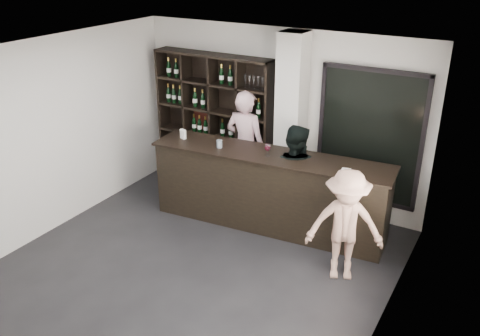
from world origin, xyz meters
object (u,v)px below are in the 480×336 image
Objects in this scene: tasting_counter at (269,190)px; customer at (345,226)px; taster_black at (293,177)px; wine_shelf at (214,123)px; taster_pink at (245,146)px.

tasting_counter is 2.39× the size of customer.
taster_black is 1.45m from customer.
wine_shelf reaches higher than taster_pink.
taster_pink is 1.25× the size of customer.
customer reaches higher than tasting_counter.
tasting_counter is 2.21× the size of taster_black.
tasting_counter is 0.43m from taster_black.
taster_pink reaches higher than customer.
tasting_counter is (1.50, -0.82, -0.59)m from wine_shelf.
tasting_counter is 1.91× the size of taster_pink.
taster_pink is at bearing 135.08° from tasting_counter.
taster_black is at bearing 26.81° from tasting_counter.
taster_pink is at bearing 126.22° from customer.
customer is (1.45, -0.70, 0.16)m from tasting_counter.
wine_shelf is 3.34m from customer.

